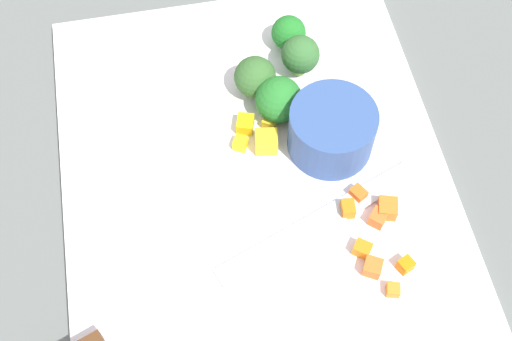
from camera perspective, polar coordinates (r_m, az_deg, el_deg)
ground_plane at (r=0.60m, az=0.00°, el=-1.04°), size 4.00×4.00×0.00m
cutting_board at (r=0.60m, az=0.00°, el=-0.76°), size 0.42×0.34×0.01m
prep_bowl at (r=0.59m, az=6.44°, el=3.41°), size 0.08×0.08×0.05m
chef_knife at (r=0.54m, az=-6.41°, el=-10.76°), size 0.14×0.34×0.02m
carrot_dice_0 at (r=0.58m, az=8.65°, el=-1.95°), size 0.02×0.02×0.01m
carrot_dice_1 at (r=0.57m, az=7.79°, el=-3.24°), size 0.01×0.01×0.01m
carrot_dice_2 at (r=0.56m, az=9.00°, el=-6.59°), size 0.02×0.02×0.01m
carrot_dice_3 at (r=0.55m, az=9.86°, el=-8.09°), size 0.02×0.02×0.01m
carrot_dice_4 at (r=0.58m, az=11.07°, el=-3.17°), size 0.02×0.02×0.01m
carrot_dice_5 at (r=0.57m, az=10.31°, el=-3.98°), size 0.02×0.02×0.01m
carrot_dice_6 at (r=0.55m, az=11.54°, el=-9.90°), size 0.01×0.01×0.01m
carrot_dice_7 at (r=0.56m, az=12.56°, el=-7.83°), size 0.01×0.01×0.01m
pepper_dice_0 at (r=0.61m, az=1.19°, el=4.18°), size 0.02×0.02×0.01m
pepper_dice_1 at (r=0.60m, az=-1.33°, el=2.30°), size 0.02×0.02×0.01m
pepper_dice_2 at (r=0.60m, az=0.88°, el=2.45°), size 0.02×0.02×0.02m
pepper_dice_3 at (r=0.61m, az=-1.16°, el=3.91°), size 0.02×0.02×0.01m
broccoli_floret_0 at (r=0.64m, az=3.78°, el=9.74°), size 0.04×0.04×0.04m
broccoli_floret_1 at (r=0.66m, az=2.78°, el=11.56°), size 0.03×0.03×0.04m
broccoli_floret_2 at (r=0.62m, az=-0.08°, el=7.90°), size 0.04×0.04×0.04m
broccoli_floret_3 at (r=0.61m, az=1.94°, el=6.00°), size 0.04×0.04×0.04m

